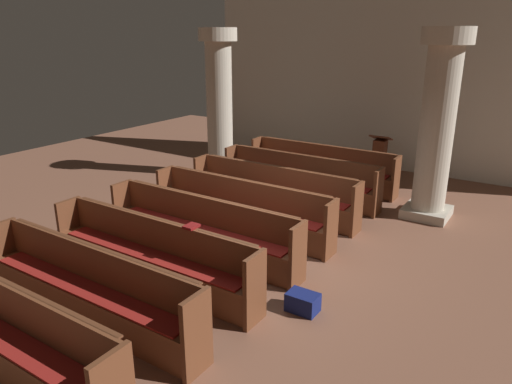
% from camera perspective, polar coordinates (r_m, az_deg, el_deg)
% --- Properties ---
extents(ground_plane, '(19.20, 19.20, 0.00)m').
position_cam_1_polar(ground_plane, '(7.89, 0.02, -6.97)').
color(ground_plane, brown).
extents(back_wall, '(10.00, 0.16, 4.50)m').
position_cam_1_polar(back_wall, '(12.70, 15.56, 12.78)').
color(back_wall, silver).
rests_on(back_wall, ground).
extents(pew_row_0, '(3.53, 0.46, 0.94)m').
position_cam_1_polar(pew_row_0, '(11.05, 7.82, 3.19)').
color(pew_row_0, brown).
rests_on(pew_row_0, ground).
extents(pew_row_1, '(3.53, 0.46, 0.94)m').
position_cam_1_polar(pew_row_1, '(10.11, 5.16, 1.83)').
color(pew_row_1, brown).
rests_on(pew_row_1, ground).
extents(pew_row_2, '(3.53, 0.47, 0.94)m').
position_cam_1_polar(pew_row_2, '(9.21, 1.98, 0.20)').
color(pew_row_2, brown).
rests_on(pew_row_2, ground).
extents(pew_row_3, '(3.53, 0.46, 0.94)m').
position_cam_1_polar(pew_row_3, '(8.36, -1.88, -1.77)').
color(pew_row_3, brown).
rests_on(pew_row_3, ground).
extents(pew_row_4, '(3.53, 0.46, 0.94)m').
position_cam_1_polar(pew_row_4, '(7.56, -6.59, -4.17)').
color(pew_row_4, brown).
rests_on(pew_row_4, ground).
extents(pew_row_5, '(3.53, 0.47, 0.94)m').
position_cam_1_polar(pew_row_5, '(6.84, -12.38, -7.06)').
color(pew_row_5, brown).
rests_on(pew_row_5, ground).
extents(pew_row_6, '(3.53, 0.46, 0.94)m').
position_cam_1_polar(pew_row_6, '(6.23, -19.53, -10.47)').
color(pew_row_6, brown).
rests_on(pew_row_6, ground).
extents(pew_row_7, '(3.53, 0.46, 0.94)m').
position_cam_1_polar(pew_row_7, '(5.75, -28.24, -14.32)').
color(pew_row_7, brown).
rests_on(pew_row_7, ground).
extents(pillar_aisle_side, '(0.90, 0.90, 3.50)m').
position_cam_1_polar(pillar_aisle_side, '(9.37, 20.87, 7.67)').
color(pillar_aisle_side, '#B6AD9A').
rests_on(pillar_aisle_side, ground).
extents(pillar_far_side, '(0.90, 0.90, 3.50)m').
position_cam_1_polar(pillar_far_side, '(11.64, -4.41, 10.76)').
color(pillar_far_side, '#B6AD9A').
rests_on(pillar_far_side, ground).
extents(lectern, '(0.48, 0.45, 1.08)m').
position_cam_1_polar(lectern, '(11.91, 14.49, 3.70)').
color(lectern, '#562B1A').
rests_on(lectern, ground).
extents(hymn_book, '(0.16, 0.20, 0.04)m').
position_cam_1_polar(hymn_book, '(6.40, -7.74, -4.09)').
color(hymn_book, maroon).
rests_on(hymn_book, pew_row_5).
extents(kneeler_box_navy, '(0.40, 0.27, 0.25)m').
position_cam_1_polar(kneeler_box_navy, '(6.29, 5.61, -12.99)').
color(kneeler_box_navy, navy).
rests_on(kneeler_box_navy, ground).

